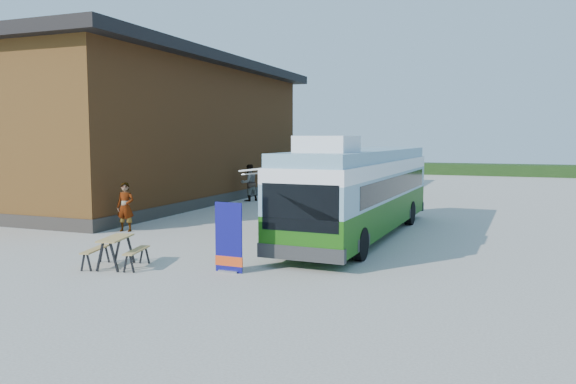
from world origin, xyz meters
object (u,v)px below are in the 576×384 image
at_px(banner, 229,244).
at_px(person_a, 125,207).
at_px(person_b, 249,183).
at_px(bus, 360,189).
at_px(slurry_tanker, 356,172).
at_px(picnic_table, 116,245).

height_order(banner, person_a, person_a).
bearing_deg(person_b, banner, 58.61).
bearing_deg(person_b, bus, 79.29).
relative_size(bus, person_a, 6.32).
relative_size(person_a, slurry_tanker, 0.31).
bearing_deg(person_a, picnic_table, -66.39).
xyz_separation_m(banner, slurry_tanker, (-2.29, 21.64, 0.54)).
relative_size(banner, slurry_tanker, 0.31).
bearing_deg(slurry_tanker, banner, -64.36).
distance_m(bus, person_a, 8.46).
relative_size(bus, picnic_table, 6.82).
height_order(bus, banner, bus).
bearing_deg(banner, person_a, 148.59).
bearing_deg(picnic_table, person_b, 88.50).
xyz_separation_m(bus, person_a, (-8.18, -2.02, -0.75)).
xyz_separation_m(banner, picnic_table, (-3.01, -0.59, -0.13)).
xyz_separation_m(bus, person_b, (-8.18, 8.44, -0.66)).
xyz_separation_m(picnic_table, slurry_tanker, (0.71, 22.24, 0.67)).
distance_m(person_b, slurry_tanker, 8.09).
distance_m(picnic_table, person_a, 5.84).
relative_size(banner, person_a, 1.00).
relative_size(banner, person_b, 0.90).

